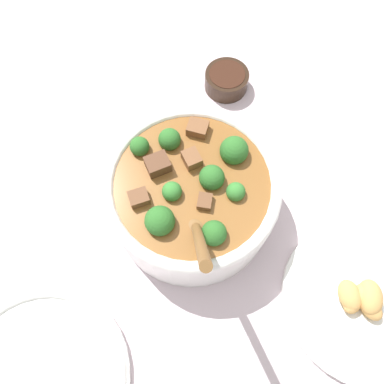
{
  "coord_description": "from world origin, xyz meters",
  "views": [
    {
      "loc": [
        0.12,
        -0.17,
        0.54
      ],
      "look_at": [
        0.0,
        0.0,
        0.07
      ],
      "focal_mm": 35.0,
      "sensor_mm": 36.0,
      "label": 1
    }
  ],
  "objects_px": {
    "empty_plate": "(39,380)",
    "stew_bowl": "(192,194)",
    "condiment_bowl": "(227,80)",
    "food_plate": "(363,299)"
  },
  "relations": [
    {
      "from": "empty_plate",
      "to": "food_plate",
      "type": "xyz_separation_m",
      "value": [
        0.3,
        0.33,
        0.0
      ]
    },
    {
      "from": "condiment_bowl",
      "to": "food_plate",
      "type": "bearing_deg",
      "value": -29.18
    },
    {
      "from": "stew_bowl",
      "to": "empty_plate",
      "type": "height_order",
      "value": "stew_bowl"
    },
    {
      "from": "stew_bowl",
      "to": "food_plate",
      "type": "bearing_deg",
      "value": 5.54
    },
    {
      "from": "stew_bowl",
      "to": "empty_plate",
      "type": "distance_m",
      "value": 0.31
    },
    {
      "from": "empty_plate",
      "to": "food_plate",
      "type": "relative_size",
      "value": 1.03
    },
    {
      "from": "food_plate",
      "to": "stew_bowl",
      "type": "bearing_deg",
      "value": -174.46
    },
    {
      "from": "stew_bowl",
      "to": "condiment_bowl",
      "type": "xyz_separation_m",
      "value": [
        -0.09,
        0.23,
        -0.04
      ]
    },
    {
      "from": "empty_plate",
      "to": "stew_bowl",
      "type": "bearing_deg",
      "value": 85.79
    },
    {
      "from": "condiment_bowl",
      "to": "empty_plate",
      "type": "bearing_deg",
      "value": -83.11
    }
  ]
}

